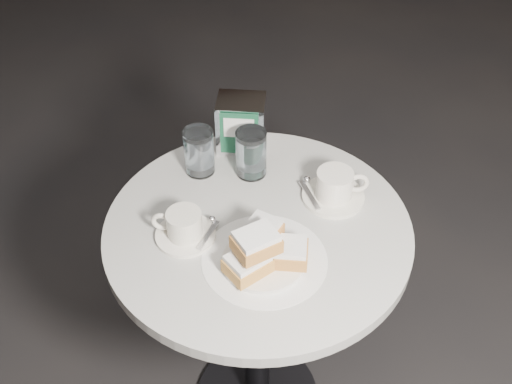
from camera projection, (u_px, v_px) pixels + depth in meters
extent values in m
cylinder|color=black|center=(258.00, 326.00, 1.71)|extent=(0.07, 0.07, 0.70)
cylinder|color=silver|center=(258.00, 230.00, 1.46)|extent=(0.70, 0.70, 0.03)
cylinder|color=white|center=(265.00, 259.00, 1.37)|extent=(0.29, 0.29, 0.00)
cylinder|color=silver|center=(263.00, 261.00, 1.36)|extent=(0.20, 0.20, 0.01)
cube|color=gold|center=(248.00, 266.00, 1.32)|extent=(0.11, 0.10, 0.03)
cube|color=white|center=(248.00, 258.00, 1.31)|extent=(0.10, 0.09, 0.01)
cube|color=#C8863D|center=(287.00, 254.00, 1.35)|extent=(0.11, 0.09, 0.03)
cube|color=white|center=(287.00, 246.00, 1.33)|extent=(0.10, 0.08, 0.01)
cube|color=#CA833E|center=(260.00, 236.00, 1.35)|extent=(0.11, 0.11, 0.03)
cube|color=white|center=(260.00, 228.00, 1.33)|extent=(0.10, 0.10, 0.01)
cube|color=#C6843D|center=(256.00, 244.00, 1.29)|extent=(0.11, 0.09, 0.03)
cube|color=white|center=(256.00, 236.00, 1.28)|extent=(0.10, 0.09, 0.01)
cylinder|color=white|center=(186.00, 235.00, 1.42)|extent=(0.17, 0.17, 0.01)
cylinder|color=silver|center=(184.00, 224.00, 1.40)|extent=(0.10, 0.10, 0.06)
cylinder|color=#996B53|center=(184.00, 216.00, 1.38)|extent=(0.09, 0.09, 0.00)
torus|color=white|center=(162.00, 222.00, 1.40)|extent=(0.05, 0.03, 0.05)
cube|color=silver|center=(208.00, 235.00, 1.41)|extent=(0.06, 0.08, 0.00)
sphere|color=silver|center=(212.00, 219.00, 1.44)|extent=(0.02, 0.02, 0.02)
cylinder|color=silver|center=(333.00, 196.00, 1.52)|extent=(0.17, 0.17, 0.01)
cylinder|color=white|center=(334.00, 184.00, 1.49)|extent=(0.10, 0.10, 0.07)
cylinder|color=#835F47|center=(335.00, 175.00, 1.47)|extent=(0.09, 0.09, 0.00)
torus|color=beige|center=(358.00, 183.00, 1.49)|extent=(0.05, 0.02, 0.05)
cube|color=silver|center=(310.00, 195.00, 1.51)|extent=(0.02, 0.10, 0.00)
sphere|color=silver|center=(307.00, 180.00, 1.54)|extent=(0.02, 0.02, 0.02)
cylinder|color=white|center=(199.00, 151.00, 1.55)|extent=(0.09, 0.09, 0.12)
cylinder|color=white|center=(199.00, 153.00, 1.56)|extent=(0.08, 0.08, 0.10)
cylinder|color=silver|center=(251.00, 153.00, 1.55)|extent=(0.08, 0.08, 0.12)
cylinder|color=silver|center=(251.00, 155.00, 1.55)|extent=(0.07, 0.07, 0.10)
cube|color=white|center=(241.00, 123.00, 1.62)|extent=(0.14, 0.13, 0.14)
cube|color=#175235|center=(239.00, 134.00, 1.58)|extent=(0.09, 0.03, 0.12)
cube|color=white|center=(239.00, 128.00, 1.57)|extent=(0.07, 0.02, 0.05)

